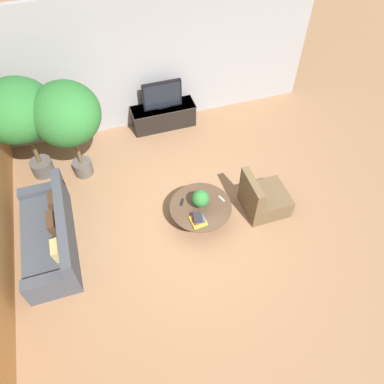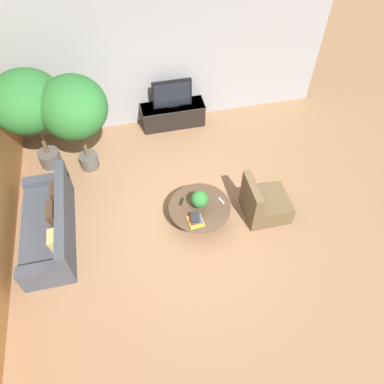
{
  "view_description": "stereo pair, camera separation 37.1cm",
  "coord_description": "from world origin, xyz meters",
  "px_view_note": "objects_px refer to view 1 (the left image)",
  "views": [
    {
      "loc": [
        -1.23,
        -3.77,
        5.79
      ],
      "look_at": [
        0.09,
        0.36,
        0.55
      ],
      "focal_mm": 35.0,
      "sensor_mm": 36.0,
      "label": 1
    },
    {
      "loc": [
        -0.87,
        -3.87,
        5.79
      ],
      "look_at": [
        0.09,
        0.36,
        0.55
      ],
      "focal_mm": 35.0,
      "sensor_mm": 36.0,
      "label": 2
    }
  ],
  "objects_px": {
    "coffee_table": "(201,210)",
    "armchair_wicker": "(263,199)",
    "media_console": "(164,116)",
    "couch_by_wall": "(51,236)",
    "potted_palm_corner": "(66,116)",
    "television": "(162,95)",
    "potted_palm_tall": "(18,113)",
    "potted_plant_tabletop": "(201,199)"
  },
  "relations": [
    {
      "from": "coffee_table",
      "to": "armchair_wicker",
      "type": "bearing_deg",
      "value": -5.06
    },
    {
      "from": "media_console",
      "to": "couch_by_wall",
      "type": "distance_m",
      "value": 3.74
    },
    {
      "from": "media_console",
      "to": "potted_palm_corner",
      "type": "distance_m",
      "value": 2.52
    },
    {
      "from": "television",
      "to": "potted_palm_tall",
      "type": "xyz_separation_m",
      "value": [
        -2.79,
        -0.7,
        0.72
      ]
    },
    {
      "from": "media_console",
      "to": "potted_palm_corner",
      "type": "bearing_deg",
      "value": -154.23
    },
    {
      "from": "couch_by_wall",
      "to": "armchair_wicker",
      "type": "height_order",
      "value": "armchair_wicker"
    },
    {
      "from": "potted_palm_corner",
      "to": "potted_plant_tabletop",
      "type": "bearing_deg",
      "value": -43.85
    },
    {
      "from": "potted_plant_tabletop",
      "to": "potted_palm_corner",
      "type": "bearing_deg",
      "value": 136.15
    },
    {
      "from": "television",
      "to": "media_console",
      "type": "bearing_deg",
      "value": 90.0
    },
    {
      "from": "coffee_table",
      "to": "potted_palm_corner",
      "type": "bearing_deg",
      "value": 136.15
    },
    {
      "from": "coffee_table",
      "to": "couch_by_wall",
      "type": "xyz_separation_m",
      "value": [
        -2.67,
        0.24,
        0.01
      ]
    },
    {
      "from": "media_console",
      "to": "coffee_table",
      "type": "relative_size",
      "value": 1.28
    },
    {
      "from": "armchair_wicker",
      "to": "potted_palm_tall",
      "type": "relative_size",
      "value": 0.39
    },
    {
      "from": "television",
      "to": "couch_by_wall",
      "type": "height_order",
      "value": "television"
    },
    {
      "from": "television",
      "to": "potted_plant_tabletop",
      "type": "height_order",
      "value": "television"
    },
    {
      "from": "media_console",
      "to": "potted_palm_corner",
      "type": "height_order",
      "value": "potted_palm_corner"
    },
    {
      "from": "potted_palm_corner",
      "to": "potted_plant_tabletop",
      "type": "distance_m",
      "value": 2.83
    },
    {
      "from": "television",
      "to": "coffee_table",
      "type": "height_order",
      "value": "television"
    },
    {
      "from": "couch_by_wall",
      "to": "armchair_wicker",
      "type": "distance_m",
      "value": 3.89
    },
    {
      "from": "media_console",
      "to": "potted_palm_tall",
      "type": "distance_m",
      "value": 3.15
    },
    {
      "from": "coffee_table",
      "to": "armchair_wicker",
      "type": "distance_m",
      "value": 1.21
    },
    {
      "from": "media_console",
      "to": "television",
      "type": "distance_m",
      "value": 0.57
    },
    {
      "from": "couch_by_wall",
      "to": "potted_palm_corner",
      "type": "relative_size",
      "value": 1.0
    },
    {
      "from": "television",
      "to": "armchair_wicker",
      "type": "relative_size",
      "value": 1.01
    },
    {
      "from": "media_console",
      "to": "armchair_wicker",
      "type": "relative_size",
      "value": 1.68
    },
    {
      "from": "armchair_wicker",
      "to": "couch_by_wall",
      "type": "bearing_deg",
      "value": 84.88
    },
    {
      "from": "coffee_table",
      "to": "couch_by_wall",
      "type": "bearing_deg",
      "value": 174.86
    },
    {
      "from": "potted_palm_tall",
      "to": "couch_by_wall",
      "type": "bearing_deg",
      "value": -87.72
    },
    {
      "from": "armchair_wicker",
      "to": "potted_palm_tall",
      "type": "xyz_separation_m",
      "value": [
        -3.95,
        2.23,
        1.3
      ]
    },
    {
      "from": "television",
      "to": "potted_palm_tall",
      "type": "height_order",
      "value": "potted_palm_tall"
    },
    {
      "from": "armchair_wicker",
      "to": "potted_plant_tabletop",
      "type": "relative_size",
      "value": 2.26
    },
    {
      "from": "media_console",
      "to": "coffee_table",
      "type": "distance_m",
      "value": 2.82
    },
    {
      "from": "couch_by_wall",
      "to": "potted_plant_tabletop",
      "type": "xyz_separation_m",
      "value": [
        2.66,
        -0.24,
        0.32
      ]
    },
    {
      "from": "television",
      "to": "couch_by_wall",
      "type": "bearing_deg",
      "value": -136.46
    },
    {
      "from": "media_console",
      "to": "armchair_wicker",
      "type": "height_order",
      "value": "armchair_wicker"
    },
    {
      "from": "coffee_table",
      "to": "potted_palm_tall",
      "type": "relative_size",
      "value": 0.52
    },
    {
      "from": "media_console",
      "to": "potted_plant_tabletop",
      "type": "xyz_separation_m",
      "value": [
        -0.05,
        -2.82,
        0.32
      ]
    },
    {
      "from": "armchair_wicker",
      "to": "potted_palm_corner",
      "type": "height_order",
      "value": "potted_palm_corner"
    },
    {
      "from": "coffee_table",
      "to": "potted_palm_tall",
      "type": "height_order",
      "value": "potted_palm_tall"
    },
    {
      "from": "media_console",
      "to": "couch_by_wall",
      "type": "xyz_separation_m",
      "value": [
        -2.71,
        -2.58,
        0.01
      ]
    },
    {
      "from": "armchair_wicker",
      "to": "potted_palm_corner",
      "type": "bearing_deg",
      "value": 57.96
    },
    {
      "from": "coffee_table",
      "to": "potted_plant_tabletop",
      "type": "xyz_separation_m",
      "value": [
        -0.0,
        0.0,
        0.33
      ]
    }
  ]
}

